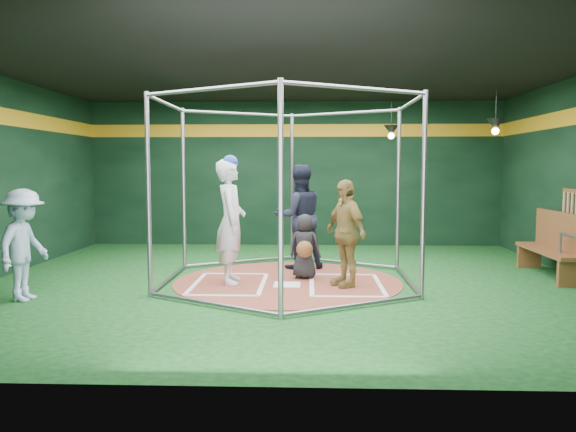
{
  "coord_description": "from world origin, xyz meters",
  "views": [
    {
      "loc": [
        0.35,
        -9.24,
        1.92
      ],
      "look_at": [
        0.0,
        0.1,
        1.1
      ],
      "focal_mm": 35.0,
      "sensor_mm": 36.0,
      "label": 1
    }
  ],
  "objects_px": {
    "batter_figure": "(231,220)",
    "dugout_bench": "(554,244)",
    "umpire": "(299,217)",
    "visitor_leopard": "(345,233)"
  },
  "relations": [
    {
      "from": "visitor_leopard",
      "to": "dugout_bench",
      "type": "bearing_deg",
      "value": 74.34
    },
    {
      "from": "batter_figure",
      "to": "visitor_leopard",
      "type": "relative_size",
      "value": 1.23
    },
    {
      "from": "visitor_leopard",
      "to": "umpire",
      "type": "distance_m",
      "value": 1.75
    },
    {
      "from": "batter_figure",
      "to": "visitor_leopard",
      "type": "bearing_deg",
      "value": -5.2
    },
    {
      "from": "umpire",
      "to": "dugout_bench",
      "type": "xyz_separation_m",
      "value": [
        4.47,
        -0.61,
        -0.4
      ]
    },
    {
      "from": "visitor_leopard",
      "to": "batter_figure",
      "type": "bearing_deg",
      "value": -125.28
    },
    {
      "from": "umpire",
      "to": "dugout_bench",
      "type": "bearing_deg",
      "value": 155.86
    },
    {
      "from": "batter_figure",
      "to": "dugout_bench",
      "type": "distance_m",
      "value": 5.64
    },
    {
      "from": "dugout_bench",
      "to": "umpire",
      "type": "bearing_deg",
      "value": 172.22
    },
    {
      "from": "batter_figure",
      "to": "umpire",
      "type": "distance_m",
      "value": 1.77
    }
  ]
}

